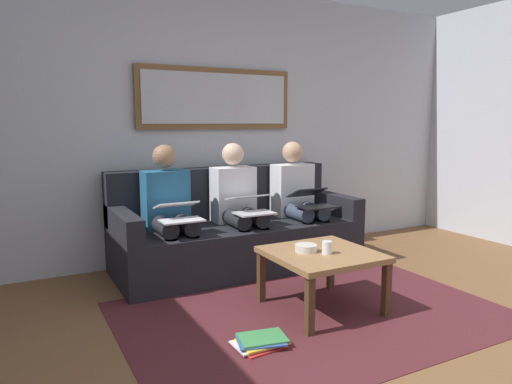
% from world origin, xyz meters
% --- Properties ---
extents(ground_plane, '(6.00, 5.20, 0.10)m').
position_xyz_m(ground_plane, '(0.00, 0.00, -0.05)').
color(ground_plane, brown).
extents(wall_rear, '(6.00, 0.12, 2.60)m').
position_xyz_m(wall_rear, '(0.00, -2.60, 1.30)').
color(wall_rear, '#B7BCC6').
rests_on(wall_rear, ground_plane).
extents(area_rug, '(2.60, 1.80, 0.01)m').
position_xyz_m(area_rug, '(0.00, -0.85, 0.00)').
color(area_rug, '#4C1E23').
rests_on(area_rug, ground_plane).
extents(couch, '(2.20, 0.90, 0.90)m').
position_xyz_m(couch, '(0.00, -2.12, 0.31)').
color(couch, black).
rests_on(couch, ground_plane).
extents(framed_mirror, '(1.57, 0.05, 0.58)m').
position_xyz_m(framed_mirror, '(0.00, -2.51, 1.55)').
color(framed_mirror, brown).
extents(coffee_table, '(0.71, 0.71, 0.42)m').
position_xyz_m(coffee_table, '(-0.10, -0.90, 0.37)').
color(coffee_table, olive).
rests_on(coffee_table, ground_plane).
extents(cup, '(0.07, 0.07, 0.09)m').
position_xyz_m(cup, '(-0.10, -0.84, 0.47)').
color(cup, silver).
rests_on(cup, coffee_table).
extents(bowl, '(0.16, 0.16, 0.05)m').
position_xyz_m(bowl, '(-0.01, -0.96, 0.45)').
color(bowl, beige).
rests_on(bowl, coffee_table).
extents(person_left, '(0.38, 0.58, 1.14)m').
position_xyz_m(person_left, '(-0.64, -2.05, 0.61)').
color(person_left, silver).
rests_on(person_left, couch).
extents(laptop_black, '(0.32, 0.38, 0.17)m').
position_xyz_m(laptop_black, '(-0.64, -1.82, 0.63)').
color(laptop_black, black).
extents(person_middle, '(0.38, 0.58, 1.14)m').
position_xyz_m(person_middle, '(0.00, -2.05, 0.61)').
color(person_middle, silver).
rests_on(person_middle, couch).
extents(laptop_silver, '(0.32, 0.37, 0.15)m').
position_xyz_m(laptop_silver, '(0.00, -1.81, 0.63)').
color(laptop_silver, silver).
extents(person_right, '(0.38, 0.58, 1.14)m').
position_xyz_m(person_right, '(0.64, -2.05, 0.61)').
color(person_right, '#235B84').
rests_on(person_right, couch).
extents(laptop_white, '(0.33, 0.33, 0.14)m').
position_xyz_m(laptop_white, '(0.64, -1.80, 0.62)').
color(laptop_white, white).
extents(magazine_stack, '(0.33, 0.27, 0.05)m').
position_xyz_m(magazine_stack, '(0.55, -0.59, 0.03)').
color(magazine_stack, red).
rests_on(magazine_stack, ground_plane).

